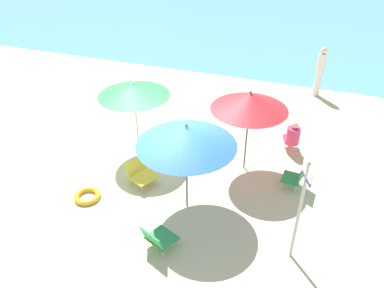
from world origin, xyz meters
TOP-DOWN VIEW (x-y plane):
  - ground_plane at (0.00, 0.00)m, footprint 40.00×40.00m
  - sea_water at (0.00, 14.87)m, footprint 40.00×16.00m
  - umbrella_blue at (0.68, -0.38)m, footprint 2.02×2.02m
  - umbrella_green at (-1.28, 1.22)m, footprint 1.78×1.78m
  - umbrella_red at (1.54, 1.42)m, footprint 1.79×1.79m
  - beach_chair_a at (2.84, 1.04)m, footprint 0.54×0.52m
  - beach_chair_b at (-0.62, -0.00)m, footprint 0.76×0.74m
  - beach_chair_c at (0.57, -1.72)m, footprint 0.71×0.71m
  - person_a at (2.93, 6.33)m, footprint 0.26×0.26m
  - person_b at (2.55, 2.56)m, footprint 0.45×0.57m
  - warning_sign at (3.00, -1.03)m, footprint 0.19×0.39m
  - swim_ring at (-1.53, -0.90)m, footprint 0.60×0.60m

SIDE VIEW (x-z plane):
  - ground_plane at x=0.00m, z-range 0.00..0.00m
  - sea_water at x=0.00m, z-range 0.00..0.01m
  - swim_ring at x=-1.53m, z-range 0.00..0.12m
  - beach_chair_c at x=0.57m, z-range 0.00..0.56m
  - beach_chair_b at x=-0.62m, z-range 0.01..0.58m
  - beach_chair_a at x=2.84m, z-range 0.01..0.67m
  - person_b at x=2.55m, z-range 0.01..0.93m
  - person_a at x=2.93m, z-range 0.03..1.72m
  - warning_sign at x=3.00m, z-range 0.28..2.49m
  - umbrella_green at x=-1.28m, z-range 0.78..2.79m
  - umbrella_blue at x=0.68m, z-range 0.77..2.84m
  - umbrella_red at x=1.54m, z-range 0.79..2.90m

